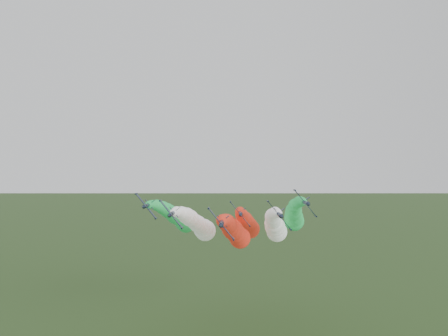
{
  "coord_description": "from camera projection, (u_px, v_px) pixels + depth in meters",
  "views": [
    {
      "loc": [
        9.43,
        -106.07,
        54.59
      ],
      "look_at": [
        7.8,
        2.2,
        54.94
      ],
      "focal_mm": 35.0,
      "sensor_mm": 36.0,
      "label": 1
    }
  ],
  "objects": [
    {
      "name": "jet_outer_right",
      "position": [
        294.0,
        215.0,
        148.42
      ],
      "size": [
        11.09,
        61.15,
        17.91
      ],
      "rotation": [
        0.0,
        0.89,
        0.0
      ],
      "color": "black",
      "rests_on": "ground"
    },
    {
      "name": "jet_inner_left",
      "position": [
        197.0,
        224.0,
        143.82
      ],
      "size": [
        11.73,
        61.79,
        18.55
      ],
      "rotation": [
        0.0,
        0.89,
        0.0
      ],
      "color": "black",
      "rests_on": "ground"
    },
    {
      "name": "jet_trail",
      "position": [
        247.0,
        223.0,
        159.32
      ],
      "size": [
        11.74,
        61.8,
        18.56
      ],
      "rotation": [
        0.0,
        0.89,
        0.0
      ],
      "color": "black",
      "rests_on": "ground"
    },
    {
      "name": "jet_lead",
      "position": [
        234.0,
        231.0,
        130.07
      ],
      "size": [
        11.48,
        61.54,
        18.3
      ],
      "rotation": [
        0.0,
        0.89,
        0.0
      ],
      "color": "black",
      "rests_on": "ground"
    },
    {
      "name": "jet_outer_left",
      "position": [
        176.0,
        217.0,
        153.8
      ],
      "size": [
        11.37,
        61.42,
        18.18
      ],
      "rotation": [
        0.0,
        0.89,
        0.0
      ],
      "color": "black",
      "rests_on": "ground"
    },
    {
      "name": "jet_inner_right",
      "position": [
        275.0,
        225.0,
        140.87
      ],
      "size": [
        11.64,
        61.7,
        18.46
      ],
      "rotation": [
        0.0,
        0.89,
        0.0
      ],
      "color": "black",
      "rests_on": "ground"
    }
  ]
}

